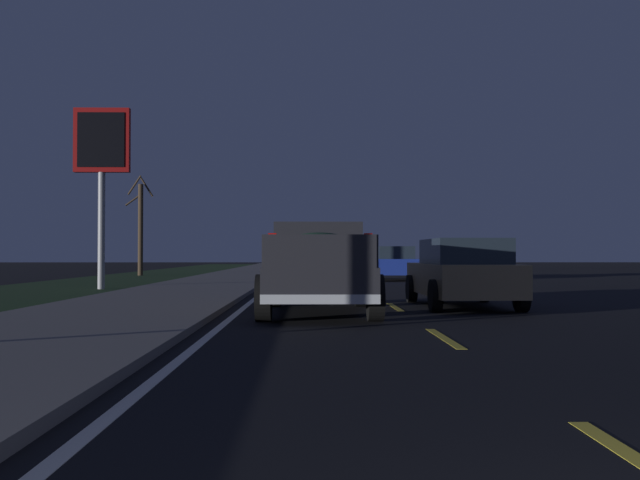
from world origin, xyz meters
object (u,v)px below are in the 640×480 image
bare_tree_far (140,227)px  sedan_tan (462,272)px  pickup_truck (318,265)px  gas_price_sign (102,154)px  sedan_blue (394,263)px

bare_tree_far → sedan_tan: bearing=-151.2°
pickup_truck → bare_tree_far: (25.02, 9.62, 1.74)m
gas_price_sign → sedan_tan: bearing=-127.8°
sedan_tan → gas_price_sign: bearing=52.2°
pickup_truck → gas_price_sign: gas_price_sign is taller
sedan_tan → bare_tree_far: bearing=28.8°
sedan_blue → sedan_tan: bearing=178.7°
gas_price_sign → bare_tree_far: size_ratio=1.11×
sedan_tan → sedan_blue: bearing=-1.3°
pickup_truck → gas_price_sign: 12.71m
bare_tree_far → sedan_blue: bearing=-118.1°
sedan_blue → gas_price_sign: size_ratio=0.71×
sedan_tan → bare_tree_far: 26.87m
pickup_truck → gas_price_sign: (9.75, 7.30, 3.63)m
pickup_truck → bare_tree_far: bearing=21.0°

